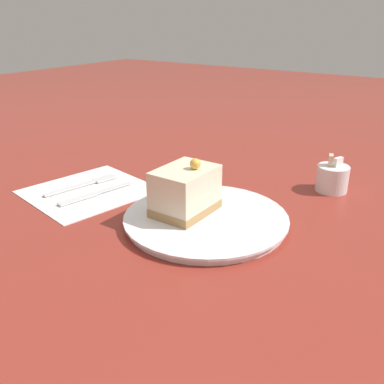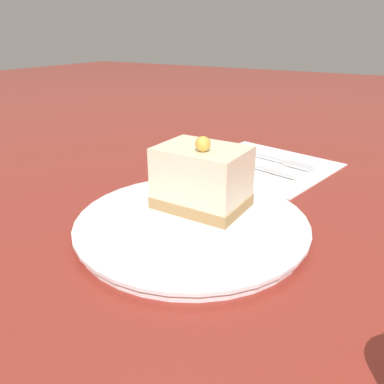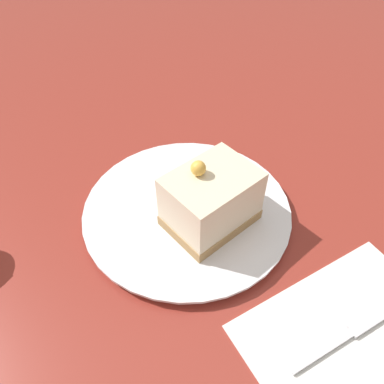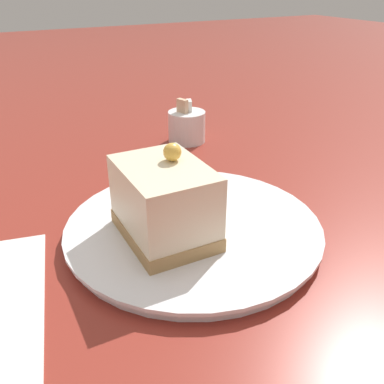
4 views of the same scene
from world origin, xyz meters
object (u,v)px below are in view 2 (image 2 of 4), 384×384
object	(u,v)px
fork	(278,160)
cake_slice	(199,177)
knife	(246,164)
plate	(192,223)

from	to	relation	value
fork	cake_slice	bearing A→B (deg)	8.60
cake_slice	knife	size ratio (longest dim) A/B	0.69
knife	plate	bearing A→B (deg)	20.77
knife	fork	bearing A→B (deg)	153.56
fork	knife	world-z (taller)	same
plate	cake_slice	distance (m)	0.06
fork	knife	xyz separation A→B (m)	(0.05, -0.04, -0.00)
plate	fork	xyz separation A→B (m)	(-0.29, 0.01, -0.00)
plate	knife	distance (m)	0.25
cake_slice	knife	xyz separation A→B (m)	(-0.21, -0.02, -0.05)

